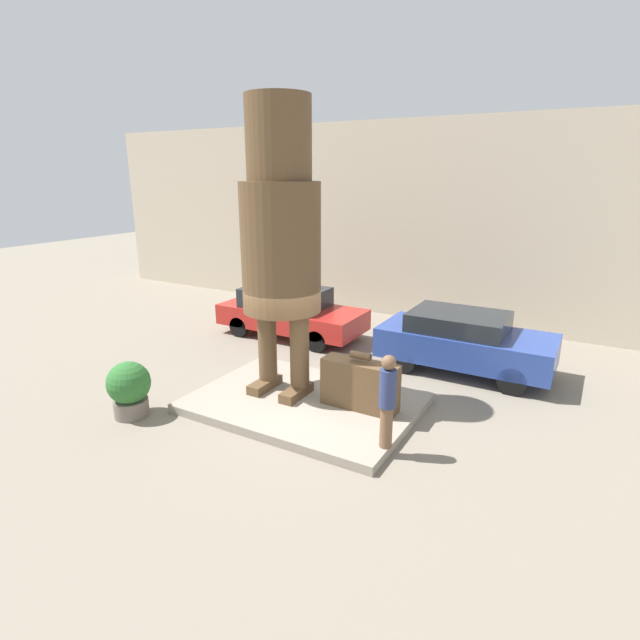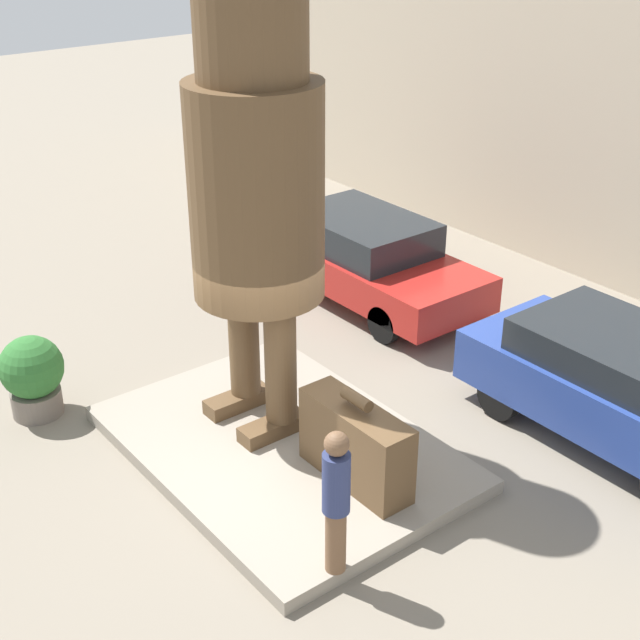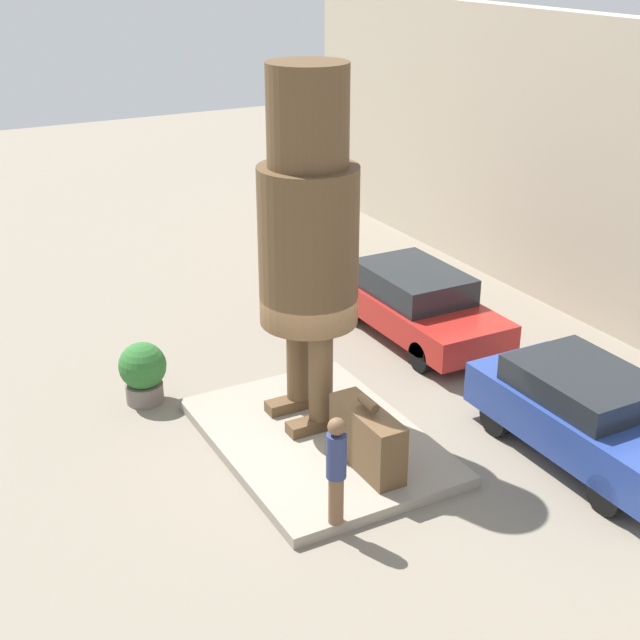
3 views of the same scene
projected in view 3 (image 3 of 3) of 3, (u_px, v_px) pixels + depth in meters
ground_plane at (318, 445)px, 15.29m from camera, size 60.00×60.00×0.00m
pedestal at (318, 440)px, 15.25m from camera, size 4.70×3.31×0.19m
statue_figure at (308, 224)px, 14.36m from camera, size 1.65×1.65×6.11m
giant_suitcase at (367, 438)px, 14.15m from camera, size 1.60×0.50×1.22m
tourist at (336, 467)px, 12.61m from camera, size 0.29×0.29×1.73m
parked_car_red at (417, 303)px, 19.09m from camera, size 4.46×1.89×1.49m
parked_car_blue at (588, 413)px, 14.65m from camera, size 4.23×1.90×1.52m
planter_pot at (143, 371)px, 16.46m from camera, size 0.88×0.88×1.18m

